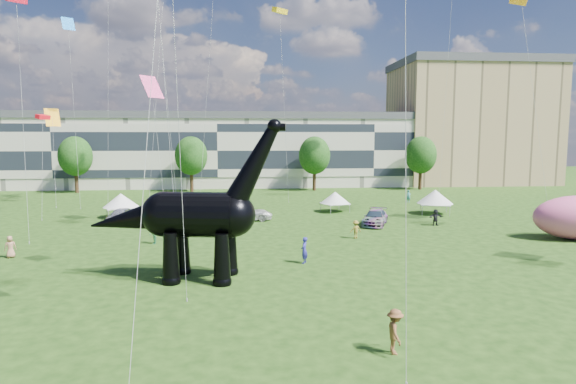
{
  "coord_description": "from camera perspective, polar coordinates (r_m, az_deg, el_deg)",
  "views": [
    {
      "loc": [
        -3.24,
        -25.4,
        8.87
      ],
      "look_at": [
        -0.31,
        8.0,
        5.0
      ],
      "focal_mm": 30.0,
      "sensor_mm": 36.0,
      "label": 1
    }
  ],
  "objects": [
    {
      "name": "tree_mid_right",
      "position": [
        79.24,
        3.16,
        4.71
      ],
      "size": [
        5.2,
        5.2,
        9.44
      ],
      "color": "#382314",
      "rests_on": "ground"
    },
    {
      "name": "apartment_block",
      "position": [
        100.23,
        20.73,
        7.38
      ],
      "size": [
        28.0,
        18.0,
        22.0
      ],
      "primitive_type": "cube",
      "color": "tan",
      "rests_on": "ground"
    },
    {
      "name": "tree_mid_left",
      "position": [
        78.93,
        -11.42,
        4.59
      ],
      "size": [
        5.2,
        5.2,
        9.44
      ],
      "color": "#382314",
      "rests_on": "ground"
    },
    {
      "name": "gazebo_near",
      "position": [
        57.09,
        5.6,
        -0.68
      ],
      "size": [
        4.34,
        4.34,
        2.4
      ],
      "rotation": [
        0.0,
        0.0,
        0.32
      ],
      "color": "silver",
      "rests_on": "ground"
    },
    {
      "name": "terrace_row",
      "position": [
        87.57,
        -8.15,
        4.64
      ],
      "size": [
        78.0,
        11.0,
        12.0
      ],
      "primitive_type": "cube",
      "color": "beige",
      "rests_on": "ground"
    },
    {
      "name": "gazebo_left",
      "position": [
        56.02,
        -19.2,
        -0.96
      ],
      "size": [
        4.87,
        4.87,
        2.66
      ],
      "rotation": [
        0.0,
        0.0,
        0.34
      ],
      "color": "silver",
      "rests_on": "ground"
    },
    {
      "name": "tree_far_right",
      "position": [
        83.71,
        15.49,
        4.59
      ],
      "size": [
        5.2,
        5.2,
        9.44
      ],
      "color": "#382314",
      "rests_on": "ground"
    },
    {
      "name": "tree_far_left",
      "position": [
        82.88,
        -23.92,
        4.24
      ],
      "size": [
        5.2,
        5.2,
        9.44
      ],
      "color": "#382314",
      "rests_on": "ground"
    },
    {
      "name": "gazebo_far",
      "position": [
        57.73,
        17.03,
        -0.56
      ],
      "size": [
        5.01,
        5.01,
        2.81
      ],
      "rotation": [
        0.0,
        0.0,
        -0.29
      ],
      "color": "silver",
      "rests_on": "ground"
    },
    {
      "name": "car_white",
      "position": [
        51.4,
        -4.8,
        -2.54
      ],
      "size": [
        5.31,
        2.47,
        1.47
      ],
      "primitive_type": "imported",
      "rotation": [
        0.0,
        0.0,
        1.58
      ],
      "color": "silver",
      "rests_on": "ground"
    },
    {
      "name": "car_dark",
      "position": [
        49.25,
        10.3,
        -3.0
      ],
      "size": [
        3.98,
        5.64,
        1.52
      ],
      "primitive_type": "imported",
      "rotation": [
        0.0,
        0.0,
        -0.4
      ],
      "color": "#595960",
      "rests_on": "ground"
    },
    {
      "name": "ground",
      "position": [
        27.1,
        2.19,
        -12.53
      ],
      "size": [
        220.0,
        220.0,
        0.0
      ],
      "primitive_type": "plane",
      "color": "#16330C",
      "rests_on": "ground"
    },
    {
      "name": "visitors",
      "position": [
        39.89,
        -4.59,
        -5.02
      ],
      "size": [
        49.48,
        45.38,
        1.88
      ],
      "color": "brown",
      "rests_on": "ground"
    },
    {
      "name": "dinosaur_sculpture",
      "position": [
        30.43,
        -11.37,
        -2.96
      ],
      "size": [
        12.67,
        4.24,
        10.31
      ],
      "rotation": [
        0.0,
        0.0,
        -0.16
      ],
      "color": "black",
      "rests_on": "ground"
    },
    {
      "name": "car_silver",
      "position": [
        53.09,
        -19.22,
        -2.59
      ],
      "size": [
        2.51,
        4.59,
        1.48
      ],
      "primitive_type": "imported",
      "rotation": [
        0.0,
        0.0,
        -0.18
      ],
      "color": "silver",
      "rests_on": "ground"
    },
    {
      "name": "car_grey",
      "position": [
        48.13,
        -12.21,
        -3.22
      ],
      "size": [
        5.09,
        3.58,
        1.59
      ],
      "primitive_type": "imported",
      "rotation": [
        0.0,
        0.0,
        2.01
      ],
      "color": "slate",
      "rests_on": "ground"
    }
  ]
}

